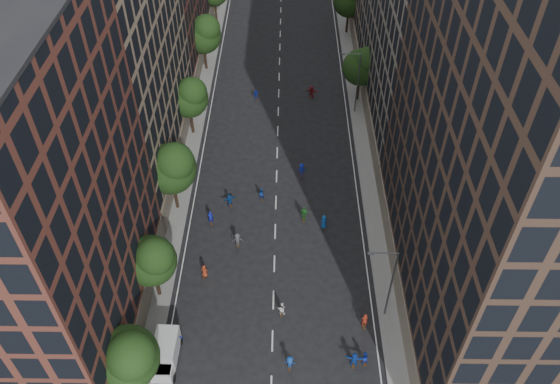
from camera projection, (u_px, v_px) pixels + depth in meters
The scene contains 32 objects.
ground at pixel (278, 133), 72.30m from camera, with size 240.00×240.00×0.00m, color black.
sidewalk_left at pixel (195, 100), 77.78m from camera, with size 4.00×105.00×0.15m, color slate.
sidewalk_right at pixel (363, 101), 77.56m from camera, with size 4.00×105.00×0.15m, color slate.
bldg_left_a at pixel (20, 208), 41.14m from camera, with size 14.00×22.00×30.00m, color #5A2C22.
bldg_left_b at pixel (95, 32), 57.11m from camera, with size 14.00×26.00×34.00m, color #8B745B.
bldg_right_a at pixel (520, 148), 41.61m from camera, with size 14.00×30.00×36.00m, color #402D22.
bldg_right_b at pixel (440, 1), 63.61m from camera, with size 14.00×28.00×33.00m, color #6F665B.
tree_left_0 at pixel (128, 357), 42.15m from camera, with size 5.20×5.20×8.83m.
tree_left_1 at pixel (152, 260), 49.66m from camera, with size 4.80×4.80×8.21m.
tree_left_2 at pixel (172, 167), 57.76m from camera, with size 5.60×5.60×9.45m.
tree_left_3 at pixel (190, 96), 68.27m from camera, with size 5.00×5.00×8.58m.
tree_left_4 at pixel (204, 33), 79.64m from camera, with size 5.40×5.40×9.08m.
tree_right_a at pixel (362, 66), 73.98m from camera, with size 5.00×5.00×8.39m.
streetlamp_near at pixel (389, 281), 48.39m from camera, with size 2.64×0.22×9.06m.
streetlamp_far at pixel (356, 80), 72.25m from camera, with size 2.64×0.22×9.06m.
cargo_van at pixel (165, 353), 47.58m from camera, with size 2.22×4.56×2.40m.
skater_2 at pixel (364, 358), 47.79m from camera, with size 0.75×0.58×1.53m, color #152EB1.
skater_3 at pixel (290, 363), 47.50m from camera, with size 0.97×0.56×1.50m, color #1340A1.
skater_4 at pixel (178, 339), 49.01m from camera, with size 1.07×0.44×1.82m, color #142CA8.
skater_5 at pixel (354, 360), 47.60m from camera, with size 1.57×0.50×1.69m, color #1543AE.
skater_6 at pixel (204, 271), 54.70m from camera, with size 0.75×0.49×1.53m, color #9C321A.
skater_7 at pixel (364, 320), 50.41m from camera, with size 0.65×0.43×1.79m, color maroon.
skater_8 at pixel (282, 309), 51.45m from camera, with size 0.77×0.60×1.59m, color white.
skater_9 at pixel (237, 240), 57.58m from camera, with size 1.13×0.65×1.75m, color #424247.
skater_10 at pixel (304, 214), 60.22m from camera, with size 1.12×0.47×1.92m, color #227327.
skater_11 at pixel (230, 200), 62.01m from camera, with size 1.51×0.48×1.63m, color #124396.
skater_12 at pixel (324, 222), 59.45m from camera, with size 0.85×0.55×1.74m, color #154FAC.
skater_13 at pixel (210, 218), 59.93m from camera, with size 0.64×0.42×1.75m, color #131CA0.
skater_14 at pixel (261, 194), 62.80m from camera, with size 0.74×0.58×1.53m, color #123595.
skater_15 at pixel (302, 170), 65.74m from camera, with size 1.09×0.63×1.69m, color #1623B5.
skater_16 at pixel (256, 95), 77.53m from camera, with size 0.90×0.38×1.54m, color #1529B1.
skater_17 at pixel (312, 92), 77.75m from camera, with size 1.71×0.54×1.84m, color maroon.
Camera 1 is at (1.03, -17.63, 44.32)m, focal length 35.00 mm.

